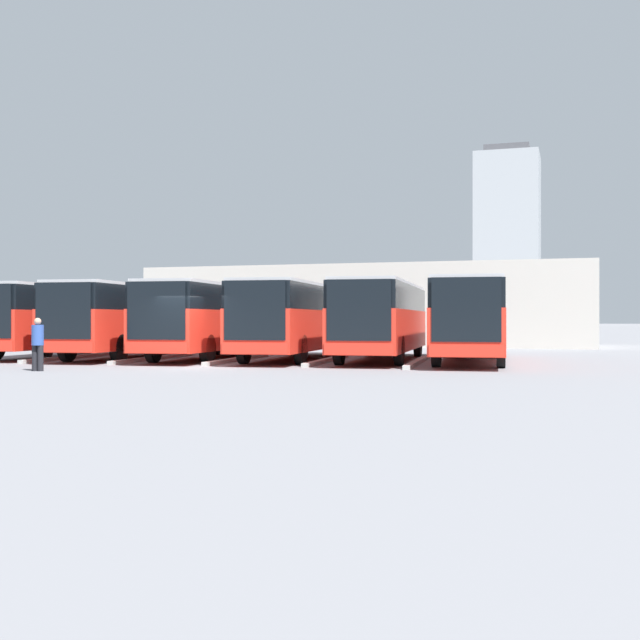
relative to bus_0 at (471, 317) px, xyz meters
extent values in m
plane|color=gray|center=(9.03, 5.98, -1.76)|extent=(600.00, 600.00, 0.00)
cube|color=red|center=(0.00, -0.02, -0.51)|extent=(3.54, 11.76, 1.59)
cube|color=black|center=(0.00, -0.02, 0.77)|extent=(3.49, 11.58, 0.98)
cube|color=black|center=(-0.53, 5.76, 0.23)|extent=(2.19, 0.24, 2.07)
cube|color=red|center=(-0.53, 5.77, -1.09)|extent=(2.37, 0.28, 0.40)
cube|color=silver|center=(0.00, -0.02, 1.32)|extent=(3.40, 11.29, 0.12)
cylinder|color=black|center=(-1.42, 3.46, -1.21)|extent=(0.40, 1.12, 1.09)
cylinder|color=black|center=(0.77, 3.66, -1.21)|extent=(0.40, 1.12, 1.09)
cylinder|color=black|center=(-0.77, -3.69, -1.21)|extent=(0.40, 1.12, 1.09)
cylinder|color=black|center=(1.42, -3.49, -1.21)|extent=(0.40, 1.12, 1.09)
cube|color=#B2B2AD|center=(1.81, 1.72, -1.69)|extent=(0.95, 7.79, 0.15)
cube|color=red|center=(3.61, -0.28, -0.51)|extent=(3.54, 11.76, 1.59)
cube|color=black|center=(3.61, -0.28, 0.77)|extent=(3.49, 11.58, 0.98)
cube|color=black|center=(3.08, 5.50, 0.23)|extent=(2.19, 0.24, 2.07)
cube|color=red|center=(3.08, 5.50, -1.09)|extent=(2.37, 0.28, 0.40)
cube|color=silver|center=(3.61, -0.28, 1.32)|extent=(3.40, 11.29, 0.12)
cylinder|color=black|center=(2.19, 3.19, -1.21)|extent=(0.40, 1.12, 1.09)
cylinder|color=black|center=(4.38, 3.39, -1.21)|extent=(0.40, 1.12, 1.09)
cylinder|color=black|center=(2.84, -3.96, -1.21)|extent=(0.40, 1.12, 1.09)
cylinder|color=black|center=(5.03, -3.76, -1.21)|extent=(0.40, 1.12, 1.09)
cube|color=#B2B2AD|center=(5.42, 1.46, -1.69)|extent=(0.95, 7.79, 0.15)
cube|color=red|center=(7.22, 0.10, -0.51)|extent=(3.54, 11.76, 1.59)
cube|color=black|center=(7.22, 0.10, 0.77)|extent=(3.49, 11.58, 0.98)
cube|color=black|center=(6.69, 5.88, 0.23)|extent=(2.19, 0.24, 2.07)
cube|color=red|center=(6.69, 5.88, -1.09)|extent=(2.37, 0.28, 0.40)
cube|color=silver|center=(7.22, 0.10, 1.32)|extent=(3.40, 11.29, 0.12)
cylinder|color=black|center=(5.80, 3.57, -1.21)|extent=(0.40, 1.12, 1.09)
cylinder|color=black|center=(7.99, 3.77, -1.21)|extent=(0.40, 1.12, 1.09)
cylinder|color=black|center=(6.45, -3.58, -1.21)|extent=(0.40, 1.12, 1.09)
cylinder|color=black|center=(8.64, -3.38, -1.21)|extent=(0.40, 1.12, 1.09)
cube|color=#B2B2AD|center=(9.03, 1.83, -1.69)|extent=(0.95, 7.79, 0.15)
cube|color=red|center=(10.83, 0.45, -0.51)|extent=(3.54, 11.76, 1.59)
cube|color=black|center=(10.83, 0.45, 0.77)|extent=(3.49, 11.58, 0.98)
cube|color=black|center=(10.30, 6.23, 0.23)|extent=(2.19, 0.24, 2.07)
cube|color=red|center=(10.30, 6.23, -1.09)|extent=(2.37, 0.28, 0.40)
cube|color=silver|center=(10.83, 0.45, 1.32)|extent=(3.40, 11.29, 0.12)
cylinder|color=black|center=(9.41, 3.92, -1.21)|extent=(0.40, 1.12, 1.09)
cylinder|color=black|center=(11.60, 4.12, -1.21)|extent=(0.40, 1.12, 1.09)
cylinder|color=black|center=(10.06, -3.23, -1.21)|extent=(0.40, 1.12, 1.09)
cylinder|color=black|center=(12.25, -3.03, -1.21)|extent=(0.40, 1.12, 1.09)
cube|color=#B2B2AD|center=(12.64, 2.19, -1.69)|extent=(0.95, 7.79, 0.15)
cube|color=red|center=(14.44, 0.79, -0.51)|extent=(3.54, 11.76, 1.59)
cube|color=black|center=(14.44, 0.79, 0.77)|extent=(3.49, 11.58, 0.98)
cube|color=black|center=(13.91, 6.57, 0.23)|extent=(2.19, 0.24, 2.07)
cube|color=red|center=(13.91, 6.57, -1.09)|extent=(2.37, 0.28, 0.40)
cube|color=silver|center=(14.44, 0.79, 1.32)|extent=(3.40, 11.29, 0.12)
cylinder|color=black|center=(13.02, 4.26, -1.21)|extent=(0.40, 1.12, 1.09)
cylinder|color=black|center=(15.21, 4.46, -1.21)|extent=(0.40, 1.12, 1.09)
cylinder|color=black|center=(13.67, -2.89, -1.21)|extent=(0.40, 1.12, 1.09)
cylinder|color=black|center=(15.86, -2.69, -1.21)|extent=(0.40, 1.12, 1.09)
cube|color=#B2B2AD|center=(16.25, 2.52, -1.69)|extent=(0.95, 7.79, 0.15)
cube|color=red|center=(18.05, 0.58, -0.51)|extent=(3.54, 11.76, 1.59)
cube|color=black|center=(18.05, 0.58, 0.77)|extent=(3.49, 11.58, 0.98)
cube|color=silver|center=(18.05, 0.58, 1.32)|extent=(3.40, 11.29, 0.12)
cylinder|color=black|center=(16.63, 4.05, -1.21)|extent=(0.40, 1.12, 1.09)
cylinder|color=black|center=(17.29, -3.10, -1.21)|extent=(0.40, 1.12, 1.09)
cylinder|color=black|center=(19.47, -2.90, -1.21)|extent=(0.40, 1.12, 1.09)
cylinder|color=black|center=(12.81, 9.61, -1.34)|extent=(0.19, 0.19, 0.83)
cylinder|color=black|center=(12.60, 9.61, -1.34)|extent=(0.19, 0.19, 0.83)
cylinder|color=#2D4C99|center=(12.71, 9.61, -0.60)|extent=(0.39, 0.39, 0.66)
sphere|color=tan|center=(12.71, 9.61, -0.15)|extent=(0.23, 0.23, 0.23)
cube|color=beige|center=(9.03, -19.74, 0.78)|extent=(28.37, 8.99, 5.08)
cube|color=silver|center=(9.03, -25.73, 3.07)|extent=(28.37, 3.00, 0.24)
cylinder|color=slate|center=(-0.90, -26.83, 0.65)|extent=(0.20, 0.20, 4.83)
cylinder|color=slate|center=(18.96, -26.83, 0.65)|extent=(0.20, 0.20, 4.83)
cube|color=#ADB2B7|center=(16.32, -231.50, 25.43)|extent=(19.91, 19.91, 54.38)
cube|color=#4C4C51|center=(16.32, -231.50, 53.82)|extent=(13.93, 13.93, 2.40)
camera|label=1|loc=(-3.79, 31.50, -0.09)|focal=45.00mm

